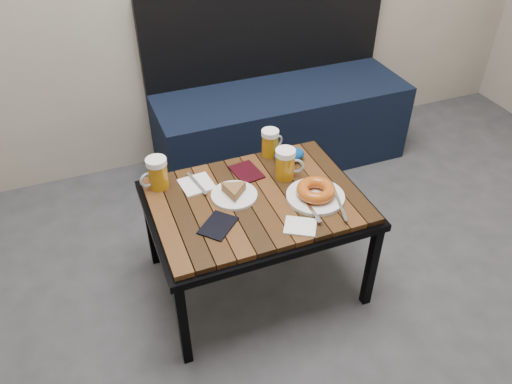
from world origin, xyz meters
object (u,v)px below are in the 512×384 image
object	(u,v)px
passport_navy	(218,226)
passport_burgundy	(246,172)
bench	(279,117)
knit_pouch	(289,155)
plate_pie	(234,192)
plate_bagel	(316,193)
beer_mug_right	(286,164)
cafe_table	(256,206)
beer_mug_centre	(270,143)
beer_mug_left	(157,173)

from	to	relation	value
passport_navy	passport_burgundy	bearing A→B (deg)	98.88
bench	knit_pouch	size ratio (longest dim) A/B	10.54
plate_pie	bench	bearing A→B (deg)	56.12
plate_bagel	passport_burgundy	bearing A→B (deg)	126.54
beer_mug_right	plate_pie	xyz separation A→B (m)	(-0.24, -0.05, -0.05)
plate_bagel	knit_pouch	distance (m)	0.27
bench	passport_navy	world-z (taller)	bench
cafe_table	beer_mug_centre	xyz separation A→B (m)	(0.17, 0.26, 0.10)
bench	beer_mug_centre	distance (m)	0.73
bench	cafe_table	xyz separation A→B (m)	(-0.48, -0.87, 0.16)
plate_pie	knit_pouch	world-z (taller)	knit_pouch
beer_mug_centre	knit_pouch	world-z (taller)	beer_mug_centre
bench	plate_pie	world-z (taller)	bench
cafe_table	passport_navy	xyz separation A→B (m)	(-0.19, -0.10, 0.05)
beer_mug_right	knit_pouch	distance (m)	0.13
cafe_table	passport_burgundy	xyz separation A→B (m)	(0.02, 0.17, 0.05)
cafe_table	passport_burgundy	world-z (taller)	passport_burgundy
beer_mug_left	passport_burgundy	xyz separation A→B (m)	(0.36, -0.04, -0.06)
bench	beer_mug_left	world-z (taller)	bench
knit_pouch	beer_mug_left	bearing A→B (deg)	177.95
beer_mug_right	plate_pie	world-z (taller)	beer_mug_right
beer_mug_centre	plate_bagel	world-z (taller)	beer_mug_centre
cafe_table	plate_pie	xyz separation A→B (m)	(-0.08, 0.04, 0.06)
knit_pouch	cafe_table	bearing A→B (deg)	-140.35
bench	beer_mug_left	distance (m)	1.09
cafe_table	plate_pie	size ratio (longest dim) A/B	4.63
bench	beer_mug_right	world-z (taller)	bench
plate_pie	plate_bagel	size ratio (longest dim) A/B	0.61
beer_mug_right	passport_navy	distance (m)	0.40
cafe_table	beer_mug_left	size ratio (longest dim) A/B	6.36
beer_mug_right	passport_burgundy	bearing A→B (deg)	169.14
cafe_table	plate_pie	bearing A→B (deg)	153.66
cafe_table	knit_pouch	xyz separation A→B (m)	(0.23, 0.19, 0.07)
bench	plate_pie	distance (m)	1.03
cafe_table	plate_bagel	bearing A→B (deg)	-22.11
passport_navy	bench	bearing A→B (deg)	102.10
passport_navy	cafe_table	bearing A→B (deg)	75.68
bench	beer_mug_centre	bearing A→B (deg)	-117.24
beer_mug_left	beer_mug_centre	distance (m)	0.51
beer_mug_right	plate_bagel	size ratio (longest dim) A/B	0.44
knit_pouch	plate_bagel	bearing A→B (deg)	-92.43
bench	cafe_table	size ratio (longest dim) A/B	1.67
bench	passport_navy	distance (m)	1.20
plate_pie	passport_burgundy	world-z (taller)	plate_pie
cafe_table	passport_navy	bearing A→B (deg)	-150.97
passport_burgundy	beer_mug_centre	bearing A→B (deg)	24.10
bench	beer_mug_right	size ratio (longest dim) A/B	10.73
passport_navy	beer_mug_right	bearing A→B (deg)	75.09
passport_navy	beer_mug_left	bearing A→B (deg)	161.97
cafe_table	beer_mug_right	size ratio (longest dim) A/B	6.44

